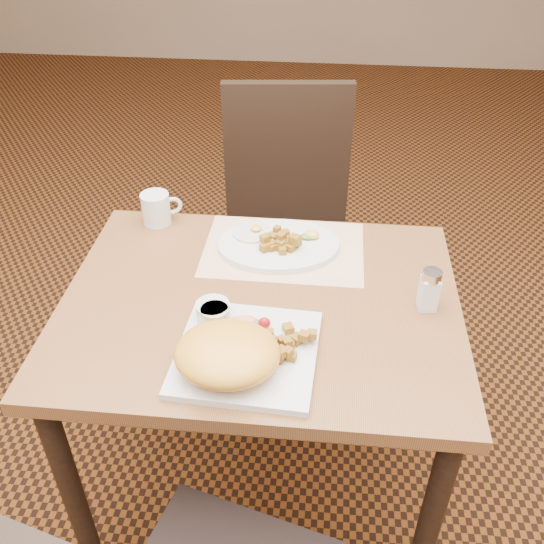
{
  "coord_description": "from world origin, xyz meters",
  "views": [
    {
      "loc": [
        0.13,
        -1.05,
        1.62
      ],
      "look_at": [
        0.03,
        0.01,
        0.82
      ],
      "focal_mm": 40.0,
      "sensor_mm": 36.0,
      "label": 1
    }
  ],
  "objects_px": {
    "plate_square": "(247,353)",
    "coffee_mug": "(157,208)",
    "plate_oval": "(278,245)",
    "chair_far": "(287,220)",
    "salt_shaker": "(429,289)",
    "table": "(261,335)"
  },
  "relations": [
    {
      "from": "plate_square",
      "to": "coffee_mug",
      "type": "xyz_separation_m",
      "value": [
        -0.3,
        0.48,
        0.03
      ]
    },
    {
      "from": "plate_oval",
      "to": "chair_far",
      "type": "bearing_deg",
      "value": 91.5
    },
    {
      "from": "salt_shaker",
      "to": "coffee_mug",
      "type": "distance_m",
      "value": 0.74
    },
    {
      "from": "plate_square",
      "to": "plate_oval",
      "type": "height_order",
      "value": "plate_oval"
    },
    {
      "from": "chair_far",
      "to": "salt_shaker",
      "type": "distance_m",
      "value": 0.81
    },
    {
      "from": "table",
      "to": "chair_far",
      "type": "height_order",
      "value": "chair_far"
    },
    {
      "from": "table",
      "to": "chair_far",
      "type": "distance_m",
      "value": 0.69
    },
    {
      "from": "plate_square",
      "to": "plate_oval",
      "type": "distance_m",
      "value": 0.39
    },
    {
      "from": "plate_oval",
      "to": "coffee_mug",
      "type": "distance_m",
      "value": 0.35
    },
    {
      "from": "plate_oval",
      "to": "table",
      "type": "bearing_deg",
      "value": -96.39
    },
    {
      "from": "plate_oval",
      "to": "coffee_mug",
      "type": "bearing_deg",
      "value": 164.07
    },
    {
      "from": "plate_oval",
      "to": "salt_shaker",
      "type": "xyz_separation_m",
      "value": [
        0.35,
        -0.19,
        0.04
      ]
    },
    {
      "from": "chair_far",
      "to": "plate_oval",
      "type": "distance_m",
      "value": 0.52
    },
    {
      "from": "plate_square",
      "to": "table",
      "type": "bearing_deg",
      "value": 88.08
    },
    {
      "from": "plate_square",
      "to": "plate_oval",
      "type": "relative_size",
      "value": 0.92
    },
    {
      "from": "chair_far",
      "to": "plate_square",
      "type": "xyz_separation_m",
      "value": [
        -0.02,
        -0.86,
        0.22
      ]
    },
    {
      "from": "chair_far",
      "to": "plate_square",
      "type": "bearing_deg",
      "value": 83.18
    },
    {
      "from": "plate_square",
      "to": "plate_oval",
      "type": "bearing_deg",
      "value": 85.69
    },
    {
      "from": "table",
      "to": "plate_oval",
      "type": "bearing_deg",
      "value": 83.61
    },
    {
      "from": "table",
      "to": "chair_far",
      "type": "bearing_deg",
      "value": 89.11
    },
    {
      "from": "coffee_mug",
      "to": "chair_far",
      "type": "bearing_deg",
      "value": 49.85
    },
    {
      "from": "salt_shaker",
      "to": "plate_square",
      "type": "bearing_deg",
      "value": -153.13
    }
  ]
}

